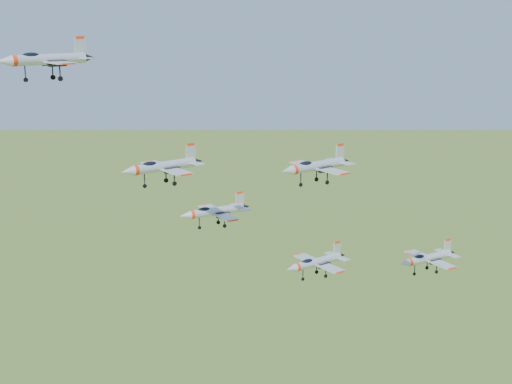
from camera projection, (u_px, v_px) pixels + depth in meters
jet_lead at (46, 59)px, 93.33m from camera, size 13.54×11.24×3.62m
jet_left_high at (162, 166)px, 99.78m from camera, size 13.12×10.85×3.51m
jet_right_high at (316, 166)px, 91.90m from camera, size 11.61×9.60×3.10m
jet_left_low at (215, 211)px, 116.79m from camera, size 12.92×10.66×3.45m
jet_right_low at (316, 262)px, 102.24m from camera, size 11.10×9.17×2.97m
jet_trail at (427, 258)px, 122.05m from camera, size 12.77×10.53×3.42m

